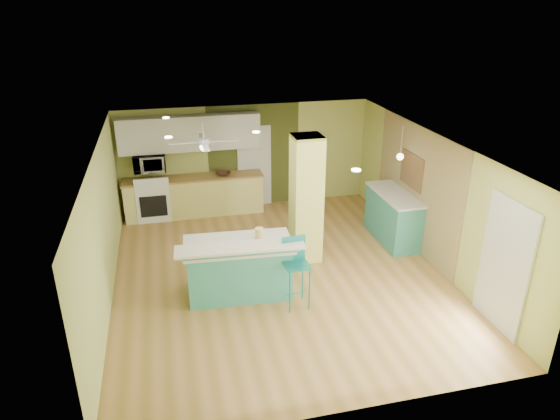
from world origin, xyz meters
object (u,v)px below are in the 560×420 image
at_px(peninsula, 239,267).
at_px(bar_stool, 295,261).
at_px(canister, 259,233).
at_px(side_counter, 394,216).
at_px(fruit_bowl, 223,174).

height_order(peninsula, bar_stool, bar_stool).
xyz_separation_m(peninsula, bar_stool, (0.86, -0.53, 0.30)).
xyz_separation_m(bar_stool, canister, (-0.47, 0.63, 0.25)).
xyz_separation_m(side_counter, canister, (-3.13, -1.24, 0.54)).
xyz_separation_m(side_counter, fruit_bowl, (-3.30, 2.27, 0.45)).
xyz_separation_m(peninsula, canister, (0.39, 0.11, 0.55)).
bearing_deg(canister, peninsula, -164.43).
relative_size(side_counter, canister, 8.49).
height_order(peninsula, canister, canister).
bearing_deg(bar_stool, peninsula, 145.00).
bearing_deg(fruit_bowl, side_counter, -34.54).
distance_m(peninsula, side_counter, 3.77).
height_order(bar_stool, side_counter, bar_stool).
bearing_deg(peninsula, fruit_bowl, 90.07).
bearing_deg(canister, side_counter, 21.53).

